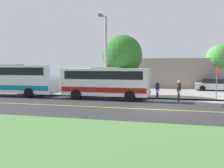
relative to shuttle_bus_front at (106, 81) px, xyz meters
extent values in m
plane|color=#477238|center=(4.48, 5.02, -1.55)|extent=(120.00, 120.00, 0.00)
cube|color=#28282B|center=(4.48, 5.02, -1.54)|extent=(8.00, 100.00, 0.01)
cube|color=gray|center=(-0.72, 5.02, -1.55)|extent=(2.40, 100.00, 0.01)
cube|color=gray|center=(-7.92, 8.02, -1.55)|extent=(14.00, 36.00, 0.01)
cube|color=gold|center=(4.48, 5.02, -1.54)|extent=(0.16, 100.00, 0.00)
cube|color=white|center=(0.00, 0.00, -0.03)|extent=(2.37, 7.60, 2.34)
cube|color=maroon|center=(0.00, 0.00, -0.65)|extent=(2.41, 7.45, 0.44)
cube|color=black|center=(0.00, 0.00, 0.59)|extent=(2.41, 6.84, 0.70)
cube|color=gray|center=(0.00, 0.00, 1.20)|extent=(1.42, 2.28, 0.12)
cylinder|color=black|center=(-1.18, 2.36, -1.10)|extent=(0.25, 0.90, 0.90)
cylinder|color=black|center=(1.18, 2.36, -1.10)|extent=(0.25, 0.90, 0.90)
cylinder|color=black|center=(-1.18, -2.36, -1.10)|extent=(0.25, 0.90, 0.90)
cylinder|color=black|center=(1.18, -2.36, -1.10)|extent=(0.25, 0.90, 0.90)
sphere|color=#F2EACC|center=(-0.65, 3.82, -0.85)|extent=(0.20, 0.20, 0.20)
sphere|color=#F2EACC|center=(0.65, 3.82, -0.85)|extent=(0.20, 0.20, 0.20)
cube|color=white|center=(0.01, -10.36, 0.11)|extent=(2.35, 10.91, 2.62)
cube|color=#0C72A5|center=(0.01, -10.36, -0.65)|extent=(2.39, 10.69, 0.44)
cube|color=black|center=(0.01, -10.36, 0.87)|extent=(2.39, 9.82, 0.70)
cube|color=gray|center=(0.01, -10.36, 1.48)|extent=(1.41, 3.27, 0.12)
cylinder|color=black|center=(-1.16, -6.97, -1.10)|extent=(0.25, 0.90, 0.90)
cylinder|color=black|center=(1.18, -6.97, -1.10)|extent=(0.25, 0.90, 0.90)
sphere|color=#F2EACC|center=(-0.63, -4.88, -0.85)|extent=(0.20, 0.20, 0.20)
sphere|color=#F2EACC|center=(0.66, -4.88, -0.85)|extent=(0.20, 0.20, 0.20)
cylinder|color=#262628|center=(-0.23, 6.23, -1.13)|extent=(0.18, 0.18, 0.83)
cylinder|color=#262628|center=(-0.03, 6.23, -1.13)|extent=(0.18, 0.18, 0.83)
cylinder|color=#262628|center=(-0.13, 6.23, -0.38)|extent=(0.34, 0.34, 0.66)
sphere|color=beige|center=(-0.13, 6.23, 0.06)|extent=(0.23, 0.23, 0.23)
cylinder|color=#262628|center=(-0.32, 6.23, -0.35)|extent=(0.28, 0.10, 0.60)
cube|color=beige|center=(-0.39, 6.28, -0.77)|extent=(0.20, 0.12, 0.28)
cylinder|color=#262628|center=(0.05, 6.23, -0.35)|extent=(0.28, 0.10, 0.60)
cube|color=white|center=(0.13, 6.28, -0.77)|extent=(0.20, 0.12, 0.28)
cylinder|color=#1E2347|center=(-1.38, 4.39, -1.16)|extent=(0.18, 0.18, 0.77)
cylinder|color=#1E2347|center=(-1.18, 4.39, -1.16)|extent=(0.18, 0.18, 0.77)
cylinder|color=#1E2347|center=(-1.28, 4.39, -0.47)|extent=(0.34, 0.34, 0.61)
sphere|color=tan|center=(-1.28, 4.39, -0.06)|extent=(0.21, 0.21, 0.21)
cylinder|color=#1E2347|center=(-1.46, 4.39, -0.44)|extent=(0.27, 0.10, 0.55)
cube|color=beige|center=(-1.54, 4.44, -0.84)|extent=(0.20, 0.12, 0.28)
cylinder|color=#1E2347|center=(-1.10, 4.39, -0.44)|extent=(0.27, 0.10, 0.55)
cube|color=beige|center=(-1.02, 4.44, -0.84)|extent=(0.20, 0.12, 0.28)
cylinder|color=slate|center=(-1.62, 9.32, -0.45)|extent=(0.07, 0.07, 2.20)
cylinder|color=red|center=(-1.62, 9.34, 0.95)|extent=(0.76, 0.03, 0.76)
cylinder|color=#9E9EA3|center=(-0.52, -0.16, 2.12)|extent=(0.24, 0.24, 7.35)
cylinder|color=#9E9EA3|center=(0.28, -0.16, 5.65)|extent=(1.60, 0.14, 0.14)
cube|color=#59595B|center=(1.08, -0.16, 5.55)|extent=(0.50, 0.24, 0.20)
cube|color=silver|center=(-10.40, 10.34, -1.02)|extent=(2.01, 4.48, 0.70)
cube|color=black|center=(-10.41, 10.14, -0.38)|extent=(1.64, 2.49, 0.57)
cylinder|color=black|center=(-11.36, 9.02, -1.23)|extent=(0.25, 0.65, 0.64)
cylinder|color=black|center=(-9.56, 8.93, -1.23)|extent=(0.25, 0.65, 0.64)
cylinder|color=brown|center=(-2.92, 0.82, -0.30)|extent=(0.36, 0.36, 2.50)
sphere|color=#2D6B28|center=(-2.92, 0.82, 2.43)|extent=(3.94, 3.94, 3.94)
cylinder|color=brown|center=(-12.92, 11.18, -0.20)|extent=(0.36, 0.36, 2.69)
sphere|color=#478C3D|center=(-12.92, 11.18, 2.38)|extent=(3.29, 3.29, 3.29)
cube|color=gray|center=(-16.92, 6.06, 0.41)|extent=(10.00, 17.90, 3.91)
camera|label=1|loc=(21.35, 6.13, 1.36)|focal=40.48mm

